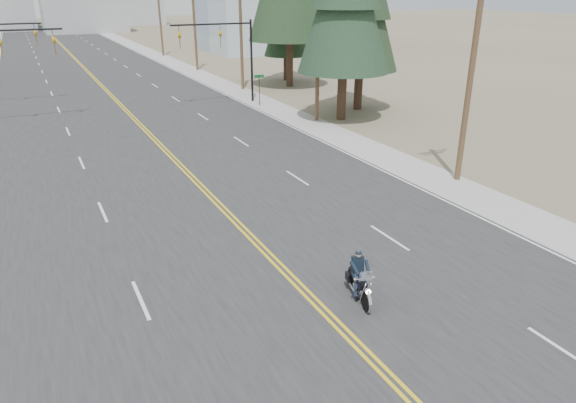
{
  "coord_description": "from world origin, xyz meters",
  "views": [
    {
      "loc": [
        -7.14,
        -10.81,
        9.36
      ],
      "look_at": [
        1.34,
        5.9,
        1.6
      ],
      "focal_mm": 32.0,
      "sensor_mm": 36.0,
      "label": 1
    }
  ],
  "objects": [
    {
      "name": "street_sign",
      "position": [
        10.8,
        30.0,
        1.8
      ],
      "size": [
        0.9,
        0.06,
        2.62
      ],
      "color": "black",
      "rests_on": "ground"
    },
    {
      "name": "utility_pole_e",
      "position": [
        12.5,
        70.0,
        5.73
      ],
      "size": [
        2.2,
        0.3,
        11.0
      ],
      "color": "brown",
      "rests_on": "ground"
    },
    {
      "name": "ground_plane",
      "position": [
        0.0,
        0.0,
        0.0
      ],
      "size": [
        400.0,
        400.0,
        0.0
      ],
      "primitive_type": "plane",
      "color": "#776D56",
      "rests_on": "ground"
    },
    {
      "name": "conifer_far",
      "position": [
        19.02,
        41.04,
        7.6
      ],
      "size": [
        4.95,
        4.95,
        13.25
      ],
      "rotation": [
        0.0,
        0.0,
        -0.13
      ],
      "color": "#382619",
      "rests_on": "ground"
    },
    {
      "name": "utility_pole_b",
      "position": [
        12.5,
        23.0,
        5.98
      ],
      "size": [
        2.2,
        0.3,
        11.5
      ],
      "color": "brown",
      "rests_on": "ground"
    },
    {
      "name": "road",
      "position": [
        0.0,
        70.0,
        0.01
      ],
      "size": [
        20.0,
        200.0,
        0.01
      ],
      "primitive_type": "cube",
      "color": "#303033",
      "rests_on": "ground"
    },
    {
      "name": "utility_pole_c",
      "position": [
        12.5,
        38.0,
        5.73
      ],
      "size": [
        2.2,
        0.3,
        11.0
      ],
      "color": "brown",
      "rests_on": "ground"
    },
    {
      "name": "traffic_mast_right",
      "position": [
        8.98,
        32.0,
        4.94
      ],
      "size": [
        7.1,
        0.26,
        7.0
      ],
      "color": "black",
      "rests_on": "ground"
    },
    {
      "name": "haze_bldg_e",
      "position": [
        25.0,
        150.0,
        6.0
      ],
      "size": [
        14.0,
        14.0,
        12.0
      ],
      "primitive_type": "cube",
      "color": "#B7BCC6",
      "rests_on": "ground"
    },
    {
      "name": "haze_bldg_b",
      "position": [
        8.0,
        125.0,
        7.0
      ],
      "size": [
        18.0,
        14.0,
        14.0
      ],
      "primitive_type": "cube",
      "color": "#ADB2B7",
      "rests_on": "ground"
    },
    {
      "name": "motorcyclist",
      "position": [
        1.4,
        0.9,
        0.8
      ],
      "size": [
        1.41,
        2.21,
        1.6
      ],
      "primitive_type": null,
      "rotation": [
        0.0,
        0.0,
        2.86
      ],
      "color": "black",
      "rests_on": "ground"
    },
    {
      "name": "sidewalk_right",
      "position": [
        11.5,
        70.0,
        0.01
      ],
      "size": [
        3.0,
        200.0,
        0.01
      ],
      "primitive_type": "cube",
      "color": "#A5A5A0",
      "rests_on": "ground"
    },
    {
      "name": "utility_pole_a",
      "position": [
        12.5,
        8.0,
        5.73
      ],
      "size": [
        2.2,
        0.3,
        11.0
      ],
      "color": "brown",
      "rests_on": "ground"
    },
    {
      "name": "utility_pole_d",
      "position": [
        12.5,
        53.0,
        5.98
      ],
      "size": [
        2.2,
        0.3,
        11.5
      ],
      "color": "brown",
      "rests_on": "ground"
    }
  ]
}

